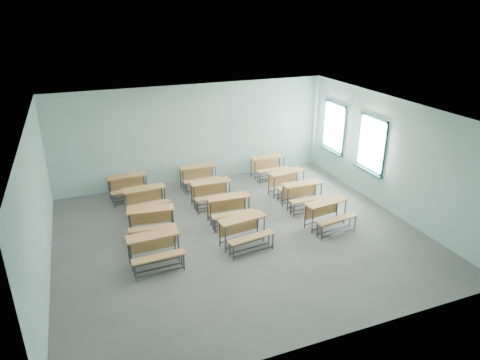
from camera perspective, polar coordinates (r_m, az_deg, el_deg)
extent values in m
cube|color=gray|center=(11.08, -0.07, -7.41)|extent=(9.00, 8.00, 0.02)
cube|color=white|center=(9.87, -0.08, 8.99)|extent=(9.00, 8.00, 0.02)
cube|color=silver|center=(13.97, -6.06, 6.14)|extent=(9.00, 0.02, 3.20)
cube|color=silver|center=(7.20, 11.76, -11.07)|extent=(9.00, 0.02, 3.20)
cube|color=silver|center=(9.83, -25.46, -3.34)|extent=(0.02, 8.00, 3.20)
cube|color=silver|center=(12.61, 19.43, 3.11)|extent=(0.02, 8.00, 3.20)
cube|color=#184442|center=(14.90, 12.19, 4.10)|extent=(0.06, 1.20, 0.06)
cube|color=#184442|center=(14.50, 12.69, 9.88)|extent=(0.06, 1.20, 0.06)
cube|color=#184442|center=(14.23, 13.68, 6.34)|extent=(0.06, 0.06, 1.60)
cube|color=#184442|center=(15.14, 11.26, 7.52)|extent=(0.06, 0.06, 1.60)
cube|color=#184442|center=(14.68, 12.43, 6.95)|extent=(0.04, 0.04, 1.48)
cube|color=#184442|center=(14.68, 12.43, 6.95)|extent=(0.04, 1.08, 0.04)
cube|color=#184442|center=(14.90, 12.04, 3.87)|extent=(0.14, 1.28, 0.04)
cube|color=white|center=(14.70, 12.51, 6.96)|extent=(0.01, 1.08, 1.48)
cube|color=#184442|center=(13.38, 16.78, 1.49)|extent=(0.06, 1.20, 0.06)
cube|color=#184442|center=(12.93, 17.55, 7.86)|extent=(0.06, 1.20, 0.06)
cube|color=#184442|center=(12.72, 18.70, 3.85)|extent=(0.06, 0.06, 1.60)
cube|color=#184442|center=(13.57, 15.70, 5.34)|extent=(0.06, 0.06, 1.60)
cube|color=#184442|center=(13.14, 17.15, 4.62)|extent=(0.04, 0.04, 1.48)
cube|color=#184442|center=(13.14, 17.15, 4.62)|extent=(0.04, 1.08, 0.04)
cube|color=#184442|center=(13.38, 16.62, 1.23)|extent=(0.14, 1.28, 0.04)
cube|color=white|center=(13.15, 17.24, 4.63)|extent=(0.01, 1.08, 1.48)
cube|color=#D0904B|center=(9.85, -11.59, -7.23)|extent=(1.19, 0.44, 0.04)
cube|color=#D0904B|center=(10.15, -11.68, -8.21)|extent=(1.11, 0.06, 0.40)
cylinder|color=#3F4245|center=(9.83, -14.30, -10.04)|extent=(0.04, 0.04, 0.69)
cylinder|color=#3F4245|center=(10.00, -8.19, -8.92)|extent=(0.04, 0.04, 0.69)
cylinder|color=#3F4245|center=(10.09, -14.62, -9.14)|extent=(0.04, 0.04, 0.69)
cylinder|color=#3F4245|center=(10.26, -8.68, -8.07)|extent=(0.04, 0.04, 0.69)
cube|color=#3F4245|center=(10.03, -11.11, -10.69)|extent=(1.07, 0.07, 0.03)
cube|color=#3F4245|center=(10.29, -11.51, -9.80)|extent=(1.07, 0.07, 0.03)
cube|color=#D0904B|center=(9.60, -10.82, -10.03)|extent=(1.18, 0.29, 0.03)
cylinder|color=#3F4245|center=(9.57, -13.78, -12.00)|extent=(0.04, 0.04, 0.40)
cylinder|color=#3F4245|center=(9.74, -7.48, -10.80)|extent=(0.04, 0.04, 0.40)
cylinder|color=#3F4245|center=(9.72, -13.99, -11.41)|extent=(0.04, 0.04, 0.40)
cylinder|color=#3F4245|center=(9.89, -7.79, -10.25)|extent=(0.04, 0.04, 0.40)
cube|color=#3F4245|center=(9.71, -10.54, -12.02)|extent=(1.07, 0.07, 0.03)
cube|color=#3F4245|center=(9.86, -10.80, -11.45)|extent=(1.07, 0.07, 0.03)
cube|color=#D0904B|center=(10.37, 0.29, -5.11)|extent=(1.21, 0.54, 0.04)
cube|color=#D0904B|center=(10.65, -0.19, -6.13)|extent=(1.11, 0.16, 0.40)
cylinder|color=#3F4245|center=(10.21, -1.95, -7.95)|extent=(0.04, 0.04, 0.69)
cylinder|color=#3F4245|center=(10.66, 3.24, -6.54)|extent=(0.04, 0.04, 0.69)
cylinder|color=#3F4245|center=(10.45, -2.73, -7.18)|extent=(0.04, 0.04, 0.69)
cylinder|color=#3F4245|center=(10.90, 2.37, -5.84)|extent=(0.04, 0.04, 0.69)
cube|color=#3F4245|center=(10.55, 0.70, -8.41)|extent=(1.07, 0.17, 0.03)
cube|color=#3F4245|center=(10.79, -0.12, -7.66)|extent=(1.07, 0.17, 0.03)
cube|color=#D0904B|center=(10.15, 1.58, -7.64)|extent=(1.19, 0.39, 0.03)
cylinder|color=#3F4245|center=(9.97, -0.87, -9.71)|extent=(0.04, 0.04, 0.40)
cylinder|color=#3F4245|center=(10.44, 4.40, -8.17)|extent=(0.04, 0.04, 0.40)
cylinder|color=#3F4245|center=(10.11, -1.37, -9.21)|extent=(0.04, 0.04, 0.40)
cylinder|color=#3F4245|center=(10.57, 3.85, -7.72)|extent=(0.04, 0.04, 0.40)
cube|color=#3F4245|center=(10.26, 1.82, -9.52)|extent=(1.07, 0.17, 0.03)
cube|color=#3F4245|center=(10.40, 1.30, -9.05)|extent=(1.07, 0.17, 0.03)
cube|color=#D0904B|center=(11.40, 11.43, -2.88)|extent=(1.21, 0.53, 0.04)
cube|color=#D0904B|center=(11.66, 10.76, -3.87)|extent=(1.11, 0.16, 0.40)
cylinder|color=#3F4245|center=(11.15, 9.65, -5.47)|extent=(0.04, 0.04, 0.69)
cylinder|color=#3F4245|center=(11.79, 13.80, -4.21)|extent=(0.04, 0.04, 0.69)
cylinder|color=#3F4245|center=(11.37, 8.69, -4.83)|extent=(0.04, 0.04, 0.69)
cylinder|color=#3F4245|center=(11.99, 12.82, -3.63)|extent=(0.04, 0.04, 0.69)
cube|color=#3F4245|center=(11.57, 11.69, -5.92)|extent=(1.07, 0.16, 0.03)
cube|color=#3F4245|center=(11.78, 10.72, -5.30)|extent=(1.07, 0.16, 0.03)
cube|color=#D0904B|center=(11.22, 12.83, -5.11)|extent=(1.19, 0.39, 0.03)
cylinder|color=#3F4245|center=(10.95, 10.89, -6.99)|extent=(0.04, 0.04, 0.40)
cylinder|color=#3F4245|center=(11.59, 15.05, -5.62)|extent=(0.04, 0.04, 0.40)
cylinder|color=#3F4245|center=(11.07, 10.29, -6.58)|extent=(0.04, 0.04, 0.40)
cylinder|color=#3F4245|center=(11.71, 14.44, -5.25)|extent=(0.04, 0.04, 0.40)
cube|color=#3F4245|center=(11.32, 12.98, -6.84)|extent=(1.07, 0.16, 0.03)
cube|color=#3F4245|center=(11.44, 12.38, -6.45)|extent=(1.07, 0.16, 0.03)
cube|color=#D0904B|center=(11.03, -11.85, -3.82)|extent=(1.21, 0.53, 0.04)
cube|color=#D0904B|center=(11.33, -11.78, -4.77)|extent=(1.11, 0.16, 0.40)
cylinder|color=#3F4245|center=(11.07, -14.44, -6.13)|extent=(0.04, 0.04, 0.69)
cylinder|color=#3F4245|center=(11.08, -8.88, -5.60)|extent=(0.04, 0.04, 0.69)
cylinder|color=#3F4245|center=(11.34, -14.46, -5.39)|extent=(0.04, 0.04, 0.69)
cylinder|color=#3F4245|center=(11.36, -9.04, -4.87)|extent=(0.04, 0.04, 0.69)
cube|color=#3F4245|center=(11.18, -11.55, -6.99)|extent=(1.07, 0.16, 0.03)
cube|color=#3F4245|center=(11.45, -11.65, -6.24)|extent=(1.07, 0.16, 0.03)
cube|color=#D0904B|center=(10.75, -11.59, -6.29)|extent=(1.19, 0.39, 0.03)
cylinder|color=#3F4245|center=(10.78, -14.33, -7.81)|extent=(0.04, 0.04, 0.40)
cylinder|color=#3F4245|center=(10.80, -8.61, -7.26)|extent=(0.04, 0.04, 0.40)
cylinder|color=#3F4245|center=(10.94, -14.35, -7.33)|extent=(0.04, 0.04, 0.40)
cylinder|color=#3F4245|center=(10.96, -8.71, -6.79)|extent=(0.04, 0.04, 0.40)
cube|color=#3F4245|center=(10.84, -11.42, -8.12)|extent=(1.07, 0.16, 0.03)
cube|color=#3F4245|center=(11.00, -11.48, -7.63)|extent=(1.07, 0.16, 0.03)
cube|color=#D0904B|center=(11.47, -1.58, -2.25)|extent=(1.19, 0.44, 0.04)
cube|color=#D0904B|center=(11.76, -1.83, -3.21)|extent=(1.11, 0.07, 0.40)
cylinder|color=#3F4245|center=(11.37, -3.92, -4.60)|extent=(0.04, 0.04, 0.69)
cylinder|color=#3F4245|center=(11.65, 1.19, -3.83)|extent=(0.04, 0.04, 0.69)
cylinder|color=#3F4245|center=(11.64, -4.32, -3.93)|extent=(0.04, 0.04, 0.69)
cylinder|color=#3F4245|center=(11.91, 0.68, -3.20)|extent=(0.04, 0.04, 0.69)
cube|color=#3F4245|center=(11.61, -1.32, -5.31)|extent=(1.07, 0.08, 0.03)
cube|color=#3F4245|center=(11.88, -1.77, -4.64)|extent=(1.07, 0.08, 0.03)
cube|color=#D0904B|center=(11.20, -0.86, -4.55)|extent=(1.18, 0.30, 0.03)
cylinder|color=#3F4245|center=(11.09, -3.36, -6.17)|extent=(0.04, 0.04, 0.40)
cylinder|color=#3F4245|center=(11.38, 1.88, -5.34)|extent=(0.04, 0.04, 0.40)
cylinder|color=#3F4245|center=(11.25, -3.61, -5.73)|extent=(0.04, 0.04, 0.40)
cylinder|color=#3F4245|center=(11.53, 1.56, -4.93)|extent=(0.04, 0.04, 0.40)
cube|color=#3F4245|center=(11.28, -0.70, -6.31)|extent=(1.07, 0.08, 0.03)
cube|color=#3F4245|center=(11.44, -0.99, -5.88)|extent=(1.07, 0.08, 0.03)
cube|color=#D0904B|center=(12.42, 8.35, -0.48)|extent=(1.18, 0.41, 0.04)
cube|color=#D0904B|center=(12.69, 7.90, -1.41)|extent=(1.11, 0.04, 0.40)
cylinder|color=#3F4245|center=(12.21, 6.38, -2.67)|extent=(0.04, 0.04, 0.69)
cylinder|color=#3F4245|center=(12.70, 10.73, -1.92)|extent=(0.04, 0.04, 0.69)
cylinder|color=#3F4245|center=(12.47, 5.75, -2.10)|extent=(0.04, 0.04, 0.69)
cylinder|color=#3F4245|center=(12.94, 10.03, -1.39)|extent=(0.04, 0.04, 0.69)
cube|color=#3F4245|center=(12.55, 8.53, -3.32)|extent=(1.07, 0.05, 0.03)
cube|color=#3F4245|center=(12.80, 7.87, -2.75)|extent=(1.07, 0.05, 0.03)
cube|color=#D0904B|center=(12.17, 9.31, -2.54)|extent=(1.17, 0.26, 0.03)
cylinder|color=#3F4245|center=(11.95, 7.21, -4.07)|extent=(0.04, 0.04, 0.40)
cylinder|color=#3F4245|center=(12.45, 11.62, -3.25)|extent=(0.04, 0.04, 0.40)
cylinder|color=#3F4245|center=(12.10, 6.81, -3.70)|extent=(0.04, 0.04, 0.40)
cylinder|color=#3F4245|center=(12.59, 11.18, -2.90)|extent=(0.04, 0.04, 0.40)
cube|color=#3F4245|center=(12.25, 9.42, -4.17)|extent=(1.07, 0.05, 0.03)
cube|color=#3F4245|center=(12.39, 9.01, -3.81)|extent=(1.07, 0.05, 0.03)
cube|color=#D0904B|center=(12.28, -12.69, -1.10)|extent=(1.19, 0.46, 0.04)
cube|color=#D0904B|center=(12.56, -12.76, -2.04)|extent=(1.11, 0.09, 0.40)
cylinder|color=#3F4245|center=(12.21, -14.84, -3.35)|extent=(0.04, 0.04, 0.69)
cylinder|color=#3F4245|center=(12.39, -9.98, -2.50)|extent=(0.04, 0.04, 0.69)
cylinder|color=#3F4245|center=(12.49, -15.11, -2.77)|extent=(0.04, 0.04, 0.69)
cylinder|color=#3F4245|center=(12.67, -10.35, -1.95)|extent=(0.04, 0.04, 0.69)
cube|color=#3F4245|center=(12.39, -12.29, -3.96)|extent=(1.07, 0.09, 0.03)
cube|color=#3F4245|center=(12.67, -12.62, -3.38)|extent=(1.07, 0.09, 0.03)
cube|color=#D0904B|center=(11.98, -12.08, -3.19)|extent=(1.18, 0.31, 0.03)
cylinder|color=#3F4245|center=(11.91, -14.40, -4.76)|extent=(0.04, 0.04, 0.40)
cylinder|color=#3F4245|center=(12.10, -9.42, -3.86)|extent=(0.04, 0.04, 0.40)
cylinder|color=#3F4245|center=(12.07, -14.57, -4.38)|extent=(0.04, 0.04, 0.40)
cylinder|color=#3F4245|center=(12.26, -9.66, -3.51)|extent=(0.04, 0.04, 0.40)
cube|color=#3F4245|center=(12.05, -11.84, -4.84)|extent=(1.07, 0.09, 0.03)
cube|color=#3F4245|center=(12.21, -12.05, -4.47)|extent=(1.07, 0.09, 0.03)
cube|color=#D0904B|center=(12.45, -3.98, -0.23)|extent=(1.18, 0.42, 0.04)
cube|color=#D0904B|center=(12.73, -4.17, -1.17)|extent=(1.11, 0.05, 0.40)
cylinder|color=#3F4245|center=(12.34, -6.13, -2.39)|extent=(0.04, 0.04, 0.69)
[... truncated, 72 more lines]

